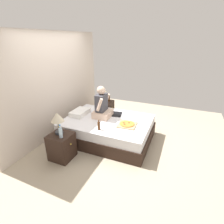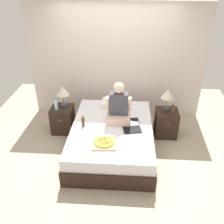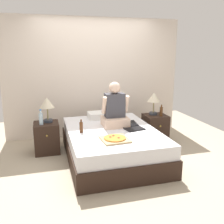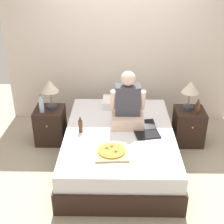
{
  "view_description": "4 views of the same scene",
  "coord_description": "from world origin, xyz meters",
  "px_view_note": "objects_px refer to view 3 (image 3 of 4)",
  "views": [
    {
      "loc": [
        -3.47,
        -1.57,
        2.34
      ],
      "look_at": [
        0.13,
        -0.06,
        0.67
      ],
      "focal_mm": 28.0,
      "sensor_mm": 36.0,
      "label": 1
    },
    {
      "loc": [
        0.26,
        -3.81,
        3.04
      ],
      "look_at": [
        0.0,
        -0.03,
        0.84
      ],
      "focal_mm": 40.0,
      "sensor_mm": 36.0,
      "label": 2
    },
    {
      "loc": [
        -1.08,
        -3.91,
        1.81
      ],
      "look_at": [
        0.0,
        -0.01,
        0.82
      ],
      "focal_mm": 40.0,
      "sensor_mm": 36.0,
      "label": 3
    },
    {
      "loc": [
        -0.04,
        -3.65,
        2.69
      ],
      "look_at": [
        -0.1,
        -0.1,
        0.85
      ],
      "focal_mm": 50.0,
      "sensor_mm": 36.0,
      "label": 4
    }
  ],
  "objects_px": {
    "laptop": "(132,127)",
    "pizza_box": "(115,139)",
    "person_seated": "(115,110)",
    "lamp_on_right_nightstand": "(154,99)",
    "nightstand_right": "(155,128)",
    "bed": "(112,144)",
    "lamp_on_left_nightstand": "(47,105)",
    "beer_bottle": "(161,111)",
    "beer_bottle_on_bed": "(81,127)",
    "water_bottle": "(41,119)",
    "nightstand_left": "(47,138)"
  },
  "relations": [
    {
      "from": "lamp_on_right_nightstand",
      "to": "laptop",
      "type": "relative_size",
      "value": 0.97
    },
    {
      "from": "bed",
      "to": "beer_bottle_on_bed",
      "type": "height_order",
      "value": "beer_bottle_on_bed"
    },
    {
      "from": "lamp_on_right_nightstand",
      "to": "beer_bottle",
      "type": "relative_size",
      "value": 1.96
    },
    {
      "from": "nightstand_right",
      "to": "bed",
      "type": "bearing_deg",
      "value": -152.59
    },
    {
      "from": "laptop",
      "to": "nightstand_right",
      "type": "bearing_deg",
      "value": 39.9
    },
    {
      "from": "water_bottle",
      "to": "pizza_box",
      "type": "xyz_separation_m",
      "value": [
        1.06,
        -1.0,
        -0.13
      ]
    },
    {
      "from": "lamp_on_right_nightstand",
      "to": "laptop",
      "type": "xyz_separation_m",
      "value": [
        -0.68,
        -0.65,
        -0.34
      ]
    },
    {
      "from": "nightstand_left",
      "to": "beer_bottle_on_bed",
      "type": "height_order",
      "value": "beer_bottle_on_bed"
    },
    {
      "from": "lamp_on_left_nightstand",
      "to": "water_bottle",
      "type": "distance_m",
      "value": 0.28
    },
    {
      "from": "person_seated",
      "to": "laptop",
      "type": "height_order",
      "value": "person_seated"
    },
    {
      "from": "lamp_on_right_nightstand",
      "to": "pizza_box",
      "type": "bearing_deg",
      "value": -135.15
    },
    {
      "from": "water_bottle",
      "to": "person_seated",
      "type": "distance_m",
      "value": 1.3
    },
    {
      "from": "bed",
      "to": "laptop",
      "type": "bearing_deg",
      "value": -6.41
    },
    {
      "from": "beer_bottle",
      "to": "lamp_on_left_nightstand",
      "type": "bearing_deg",
      "value": 176.06
    },
    {
      "from": "laptop",
      "to": "pizza_box",
      "type": "height_order",
      "value": "laptop"
    },
    {
      "from": "laptop",
      "to": "water_bottle",
      "type": "bearing_deg",
      "value": 161.47
    },
    {
      "from": "nightstand_left",
      "to": "lamp_on_right_nightstand",
      "type": "height_order",
      "value": "lamp_on_right_nightstand"
    },
    {
      "from": "beer_bottle_on_bed",
      "to": "bed",
      "type": "bearing_deg",
      "value": 3.71
    },
    {
      "from": "laptop",
      "to": "pizza_box",
      "type": "distance_m",
      "value": 0.67
    },
    {
      "from": "lamp_on_right_nightstand",
      "to": "bed",
      "type": "bearing_deg",
      "value": -149.83
    },
    {
      "from": "nightstand_left",
      "to": "nightstand_right",
      "type": "height_order",
      "value": "same"
    },
    {
      "from": "nightstand_left",
      "to": "nightstand_right",
      "type": "distance_m",
      "value": 2.15
    },
    {
      "from": "water_bottle",
      "to": "beer_bottle_on_bed",
      "type": "distance_m",
      "value": 0.81
    },
    {
      "from": "bed",
      "to": "lamp_on_left_nightstand",
      "type": "relative_size",
      "value": 4.65
    },
    {
      "from": "person_seated",
      "to": "beer_bottle_on_bed",
      "type": "bearing_deg",
      "value": -160.52
    },
    {
      "from": "person_seated",
      "to": "lamp_on_right_nightstand",
      "type": "bearing_deg",
      "value": 24.04
    },
    {
      "from": "nightstand_left",
      "to": "lamp_on_right_nightstand",
      "type": "relative_size",
      "value": 1.23
    },
    {
      "from": "water_bottle",
      "to": "laptop",
      "type": "bearing_deg",
      "value": -18.53
    },
    {
      "from": "person_seated",
      "to": "pizza_box",
      "type": "bearing_deg",
      "value": -106.03
    },
    {
      "from": "water_bottle",
      "to": "bed",
      "type": "bearing_deg",
      "value": -22.03
    },
    {
      "from": "nightstand_left",
      "to": "person_seated",
      "type": "distance_m",
      "value": 1.35
    },
    {
      "from": "lamp_on_left_nightstand",
      "to": "beer_bottle",
      "type": "xyz_separation_m",
      "value": [
        2.18,
        -0.15,
        -0.23
      ]
    },
    {
      "from": "laptop",
      "to": "pizza_box",
      "type": "xyz_separation_m",
      "value": [
        -0.46,
        -0.49,
        -0.0
      ]
    },
    {
      "from": "nightstand_left",
      "to": "laptop",
      "type": "xyz_separation_m",
      "value": [
        1.43,
        -0.6,
        0.26
      ]
    },
    {
      "from": "lamp_on_right_nightstand",
      "to": "nightstand_right",
      "type": "bearing_deg",
      "value": -59.07
    },
    {
      "from": "lamp_on_left_nightstand",
      "to": "lamp_on_right_nightstand",
      "type": "xyz_separation_m",
      "value": [
        2.08,
        0.0,
        0.0
      ]
    },
    {
      "from": "lamp_on_left_nightstand",
      "to": "beer_bottle_on_bed",
      "type": "distance_m",
      "value": 0.86
    },
    {
      "from": "pizza_box",
      "to": "beer_bottle_on_bed",
      "type": "relative_size",
      "value": 1.93
    },
    {
      "from": "nightstand_left",
      "to": "beer_bottle_on_bed",
      "type": "xyz_separation_m",
      "value": [
        0.55,
        -0.59,
        0.33
      ]
    },
    {
      "from": "person_seated",
      "to": "bed",
      "type": "bearing_deg",
      "value": -119.89
    },
    {
      "from": "nightstand_left",
      "to": "pizza_box",
      "type": "relative_size",
      "value": 1.31
    },
    {
      "from": "lamp_on_right_nightstand",
      "to": "laptop",
      "type": "height_order",
      "value": "lamp_on_right_nightstand"
    },
    {
      "from": "nightstand_right",
      "to": "person_seated",
      "type": "xyz_separation_m",
      "value": [
        -0.96,
        -0.37,
        0.53
      ]
    },
    {
      "from": "bed",
      "to": "lamp_on_right_nightstand",
      "type": "bearing_deg",
      "value": 30.17
    },
    {
      "from": "beer_bottle_on_bed",
      "to": "lamp_on_left_nightstand",
      "type": "bearing_deg",
      "value": 128.47
    },
    {
      "from": "nightstand_left",
      "to": "lamp_on_left_nightstand",
      "type": "relative_size",
      "value": 1.23
    },
    {
      "from": "beer_bottle_on_bed",
      "to": "water_bottle",
      "type": "bearing_deg",
      "value": 141.48
    },
    {
      "from": "bed",
      "to": "lamp_on_right_nightstand",
      "type": "distance_m",
      "value": 1.36
    },
    {
      "from": "bed",
      "to": "nightstand_right",
      "type": "height_order",
      "value": "nightstand_right"
    },
    {
      "from": "bed",
      "to": "nightstand_left",
      "type": "bearing_deg",
      "value": 152.59
    }
  ]
}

